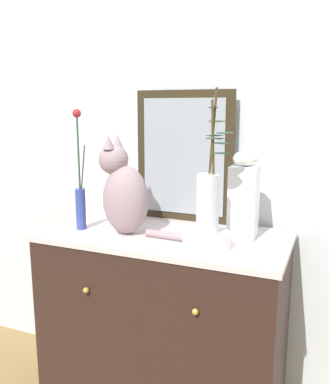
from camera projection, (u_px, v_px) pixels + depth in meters
wall_back at (191, 127)px, 1.98m from camera, size 4.40×0.08×2.60m
sideboard at (164, 325)px, 1.86m from camera, size 1.04×0.53×0.86m
mirror_leaning at (184, 157)px, 1.92m from camera, size 0.47×0.03×0.61m
cat_sitting at (124, 193)px, 1.74m from camera, size 0.44×0.18×0.42m
vase_slim_green at (80, 195)px, 1.81m from camera, size 0.06×0.04×0.52m
bowl_porcelain at (207, 240)px, 1.58m from camera, size 0.19×0.19×0.06m
vase_glass_clear at (208, 197)px, 1.55m from camera, size 0.15×0.14×0.54m
jar_lidded_porcelain at (244, 196)px, 1.68m from camera, size 0.11×0.11×0.38m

